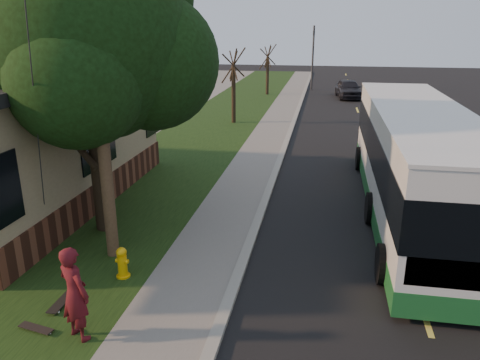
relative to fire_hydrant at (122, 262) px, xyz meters
name	(u,v)px	position (x,y,z in m)	size (l,w,h in m)	color
ground	(234,290)	(2.60, 0.00, -0.43)	(120.00, 120.00, 0.00)	black
road	(377,169)	(6.60, 10.00, -0.43)	(8.00, 80.00, 0.01)	black
curb	(279,163)	(2.60, 10.00, -0.37)	(0.25, 80.00, 0.12)	gray
sidewalk	(255,162)	(1.60, 10.00, -0.39)	(2.00, 80.00, 0.08)	slate
grass_verge	(177,158)	(-1.90, 10.00, -0.40)	(5.00, 80.00, 0.07)	black
fire_hydrant	(122,262)	(0.00, 0.00, 0.00)	(0.32, 0.32, 0.74)	yellow
utility_pole	(96,71)	(-0.71, 0.99, 4.20)	(2.86, 3.21, 9.07)	#473321
leafy_tree	(93,43)	(-1.57, 2.65, 4.73)	(6.30, 6.00, 7.80)	black
bare_tree_near	(234,87)	(-0.90, 18.00, 1.72)	(1.38, 1.21, 4.31)	black
bare_tree_far	(268,70)	(-0.40, 30.00, 1.57)	(1.38, 1.21, 4.03)	black
traffic_signal	(313,53)	(3.10, 34.00, 2.73)	(0.18, 0.22, 5.50)	#2D2D30
transit_bus	(415,159)	(7.15, 5.37, 1.33)	(2.81, 12.19, 3.30)	silver
skateboarder	(75,293)	(0.10, -2.20, 0.56)	(0.67, 0.44, 1.85)	#511017
skateboard_main	(62,301)	(-0.79, -1.28, -0.30)	(0.23, 0.90, 0.08)	black
skateboard_spare	(36,328)	(-0.81, -2.19, -0.31)	(0.75, 0.32, 0.07)	black
dumpster	(81,159)	(-4.67, 6.88, 0.31)	(1.75, 1.47, 1.41)	black
distant_car	(348,89)	(6.16, 29.56, 0.30)	(1.73, 4.31, 1.47)	black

